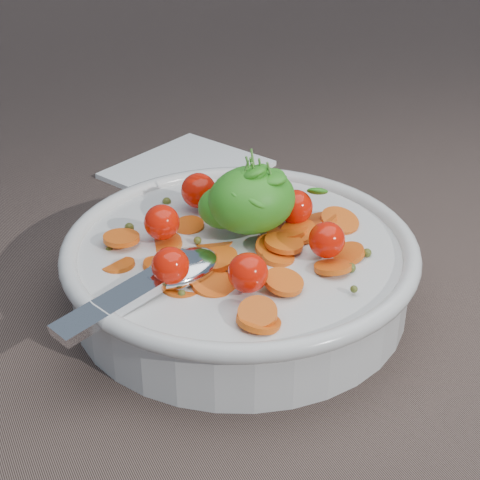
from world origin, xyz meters
name	(u,v)px	position (x,y,z in m)	size (l,w,h in m)	color
ground	(255,273)	(0.00, 0.00, 0.00)	(6.00, 6.00, 0.00)	brown
bowl	(240,265)	(-0.03, -0.03, 0.03)	(0.29, 0.26, 0.11)	silver
napkin	(187,170)	(0.03, 0.21, 0.00)	(0.14, 0.13, 0.01)	white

